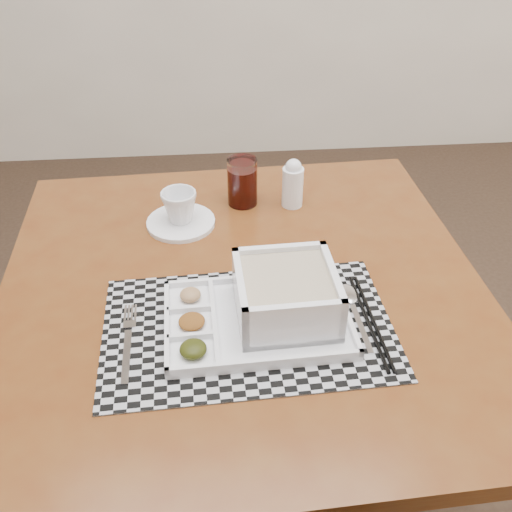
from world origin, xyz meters
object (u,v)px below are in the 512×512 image
at_px(dining_table, 243,311).
at_px(serving_tray, 276,303).
at_px(cup, 179,207).
at_px(juice_glass, 242,183).
at_px(creamer_bottle, 293,184).

bearing_deg(dining_table, serving_tray, -63.70).
height_order(dining_table, serving_tray, serving_tray).
height_order(serving_tray, cup, serving_tray).
height_order(dining_table, juice_glass, juice_glass).
bearing_deg(creamer_bottle, juice_glass, 171.13).
xyz_separation_m(serving_tray, creamer_bottle, (0.08, 0.38, 0.02)).
relative_size(serving_tray, creamer_bottle, 2.83).
xyz_separation_m(juice_glass, creamer_bottle, (0.11, -0.02, 0.00)).
xyz_separation_m(dining_table, serving_tray, (0.05, -0.10, 0.11)).
bearing_deg(creamer_bottle, dining_table, -115.37).
relative_size(dining_table, cup, 12.48).
height_order(cup, creamer_bottle, creamer_bottle).
bearing_deg(serving_tray, juice_glass, 94.75).
distance_m(serving_tray, creamer_bottle, 0.39).
xyz_separation_m(cup, juice_glass, (0.14, 0.08, 0.01)).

